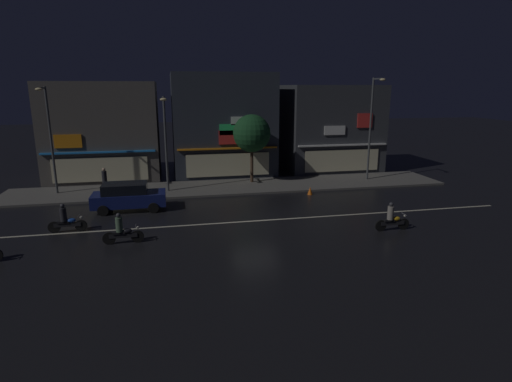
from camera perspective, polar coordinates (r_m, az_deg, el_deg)
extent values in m
plane|color=black|center=(23.15, -0.11, -4.15)|extent=(140.00, 140.00, 0.00)
cube|color=beige|center=(23.15, -0.11, -4.13)|extent=(30.32, 0.16, 0.01)
cube|color=#5B5954|center=(30.80, -3.17, 0.59)|extent=(31.92, 4.75, 0.14)
cube|color=#56514C|center=(35.86, -20.16, 7.77)|extent=(8.51, 6.57, 7.66)
cube|color=#268CF2|center=(32.66, -20.78, 4.99)|extent=(8.08, 0.24, 0.12)
cube|color=orange|center=(32.99, -24.43, 6.24)|extent=(1.89, 0.08, 0.97)
cube|color=beige|center=(32.93, -20.57, 2.78)|extent=(6.81, 0.06, 1.80)
cube|color=#2D333D|center=(36.75, -4.87, 9.26)|extent=(8.24, 8.61, 8.38)
cube|color=orange|center=(32.57, -3.85, 5.85)|extent=(7.83, 0.24, 0.12)
cube|color=red|center=(32.53, -3.72, 7.37)|extent=(1.60, 0.08, 1.08)
cube|color=white|center=(32.53, -2.26, 9.62)|extent=(1.37, 0.08, 0.64)
cube|color=#33E572|center=(32.45, -3.93, 8.41)|extent=(1.26, 0.08, 0.84)
cube|color=beige|center=(32.83, -3.83, 3.62)|extent=(6.59, 0.06, 1.80)
cube|color=#383A3F|center=(38.08, 9.98, 8.54)|extent=(8.09, 6.34, 7.42)
cube|color=white|center=(35.18, 11.88, 6.19)|extent=(7.69, 0.24, 0.12)
cube|color=white|center=(34.80, 10.77, 8.19)|extent=(1.80, 0.08, 0.74)
cube|color=red|center=(35.81, 14.73, 9.35)|extent=(1.30, 0.08, 1.17)
cube|color=beige|center=(35.43, 11.73, 4.13)|extent=(6.47, 0.06, 1.80)
cylinder|color=#47494C|center=(31.19, -26.31, 6.14)|extent=(0.16, 0.16, 7.15)
cube|color=#47494C|center=(30.31, -27.36, 12.47)|extent=(0.10, 1.40, 0.10)
ellipsoid|color=#F9E099|center=(29.64, -27.69, 12.27)|extent=(0.44, 0.32, 0.20)
cylinder|color=#47494C|center=(29.39, -12.28, 6.24)|extent=(0.16, 0.16, 6.52)
cube|color=#47494C|center=(28.45, -12.61, 12.37)|extent=(0.10, 1.40, 0.10)
ellipsoid|color=#F9E099|center=(27.75, -12.62, 12.17)|extent=(0.44, 0.32, 0.20)
cylinder|color=#47494C|center=(33.61, 15.42, 8.12)|extent=(0.16, 0.16, 7.81)
cube|color=#47494C|center=(32.85, 16.43, 14.58)|extent=(0.10, 1.40, 0.10)
ellipsoid|color=#F9E099|center=(32.23, 17.02, 14.42)|extent=(0.44, 0.32, 0.20)
cylinder|color=#232328|center=(29.63, -20.04, 1.00)|extent=(0.32, 0.32, 1.67)
sphere|color=tan|center=(29.45, -20.19, 2.79)|extent=(0.22, 0.22, 0.22)
cylinder|color=#473323|center=(31.77, -0.58, 3.56)|extent=(0.24, 0.24, 2.61)
sphere|color=#194723|center=(31.42, -0.59, 7.94)|extent=(2.83, 2.83, 2.83)
cube|color=navy|center=(26.14, -17.01, -1.06)|extent=(4.30, 1.78, 0.76)
cube|color=black|center=(26.00, -17.59, 0.36)|extent=(2.58, 1.57, 0.60)
cube|color=#F9F2CC|center=(26.59, -12.39, -0.30)|extent=(0.08, 0.20, 0.12)
cube|color=#F9F2CC|center=(25.41, -12.40, -0.96)|extent=(0.08, 0.20, 0.12)
cylinder|color=black|center=(27.00, -13.80, -1.21)|extent=(0.62, 0.20, 0.62)
cylinder|color=black|center=(25.29, -13.91, -2.26)|extent=(0.62, 0.20, 0.62)
cylinder|color=black|center=(27.27, -19.77, -1.50)|extent=(0.62, 0.20, 0.62)
cylinder|color=black|center=(25.57, -20.28, -2.55)|extent=(0.62, 0.20, 0.62)
cylinder|color=black|center=(20.75, -15.96, -6.03)|extent=(0.60, 0.08, 0.60)
cylinder|color=black|center=(20.90, -19.53, -6.16)|extent=(0.60, 0.10, 0.60)
cube|color=black|center=(20.78, -17.77, -5.84)|extent=(1.30, 0.14, 0.20)
ellipsoid|color=black|center=(20.69, -17.27, -5.24)|extent=(0.44, 0.26, 0.24)
cube|color=black|center=(20.76, -18.35, -5.47)|extent=(0.56, 0.22, 0.10)
cylinder|color=slate|center=(20.58, -16.20, -4.59)|extent=(0.03, 0.60, 0.03)
sphere|color=white|center=(20.60, -15.93, -4.84)|extent=(0.14, 0.14, 0.14)
cylinder|color=#4C664C|center=(20.63, -18.30, -4.41)|extent=(0.32, 0.32, 0.70)
sphere|color=#333338|center=(20.49, -18.40, -3.19)|extent=(0.22, 0.22, 0.22)
cylinder|color=black|center=(23.06, 19.61, -4.28)|extent=(0.60, 0.08, 0.60)
cylinder|color=black|center=(22.42, 16.76, -4.57)|extent=(0.60, 0.10, 0.60)
cube|color=black|center=(22.70, 18.22, -4.19)|extent=(1.30, 0.14, 0.20)
ellipsoid|color=gold|center=(22.74, 18.71, -3.62)|extent=(0.44, 0.26, 0.24)
cube|color=black|center=(22.56, 17.81, -3.87)|extent=(0.56, 0.22, 0.10)
cylinder|color=slate|center=(22.88, 19.62, -2.99)|extent=(0.03, 0.60, 0.03)
sphere|color=white|center=(22.95, 19.79, -3.21)|extent=(0.14, 0.14, 0.14)
cylinder|color=gray|center=(22.47, 18.00, -2.89)|extent=(0.32, 0.32, 0.70)
sphere|color=#333338|center=(22.35, 18.09, -1.76)|extent=(0.22, 0.22, 0.22)
cylinder|color=black|center=(23.29, -22.89, -4.40)|extent=(0.60, 0.08, 0.60)
cylinder|color=black|center=(23.59, -25.99, -4.51)|extent=(0.60, 0.10, 0.60)
cube|color=black|center=(23.40, -24.47, -4.23)|extent=(1.30, 0.14, 0.20)
ellipsoid|color=#1E4CB2|center=(23.30, -24.05, -3.69)|extent=(0.44, 0.26, 0.24)
cube|color=black|center=(23.41, -24.99, -3.89)|extent=(0.56, 0.22, 0.10)
cylinder|color=slate|center=(23.15, -23.14, -3.12)|extent=(0.03, 0.60, 0.03)
sphere|color=white|center=(23.16, -22.89, -3.34)|extent=(0.14, 0.14, 0.14)
cylinder|color=#232328|center=(23.28, -24.97, -2.95)|extent=(0.32, 0.32, 0.70)
sphere|color=#333338|center=(23.16, -25.09, -1.86)|extent=(0.22, 0.22, 0.22)
cone|color=orange|center=(28.97, 7.44, 0.04)|extent=(0.36, 0.36, 0.55)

